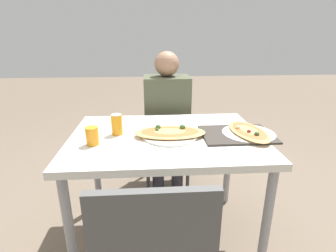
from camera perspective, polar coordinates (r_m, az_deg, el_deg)
name	(u,v)px	position (r m, az deg, el deg)	size (l,w,h in m)	color
ground_plane	(166,234)	(1.97, -0.38, -22.48)	(14.00, 14.00, 0.00)	#6B5B4C
dining_table	(166,147)	(1.60, -0.43, -4.61)	(1.14, 0.82, 0.74)	silver
chair_far_seated	(166,128)	(2.35, -0.41, -0.49)	(0.40, 0.40, 0.92)	#4C4C4C
person_seated	(167,112)	(2.18, -0.23, 3.06)	(0.37, 0.29, 1.19)	#2D2D38
pizza_main	(170,133)	(1.55, 0.46, -1.58)	(0.43, 0.33, 0.06)	white
soda_can	(117,125)	(1.60, -11.08, 0.32)	(0.07, 0.07, 0.12)	orange
drink_glass	(92,136)	(1.48, -16.16, -2.10)	(0.07, 0.07, 0.10)	orange
serving_tray	(237,134)	(1.62, 14.73, -1.76)	(0.42, 0.31, 0.01)	#332D28
pizza_second	(249,132)	(1.64, 17.13, -1.30)	(0.31, 0.40, 0.05)	white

